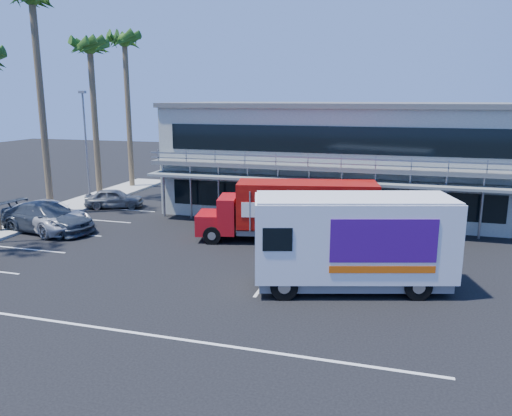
# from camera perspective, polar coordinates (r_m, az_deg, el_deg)

# --- Properties ---
(ground) EXTENTS (120.00, 120.00, 0.00)m
(ground) POSITION_cam_1_polar(r_m,az_deg,el_deg) (22.17, -3.73, -7.68)
(ground) COLOR black
(ground) RESTS_ON ground
(building) EXTENTS (22.40, 12.00, 7.30)m
(building) POSITION_cam_1_polar(r_m,az_deg,el_deg) (34.96, 9.30, 5.82)
(building) COLOR gray
(building) RESTS_ON ground
(curb_strip) EXTENTS (3.00, 32.00, 0.16)m
(curb_strip) POSITION_cam_1_polar(r_m,az_deg,el_deg) (34.65, -24.13, -1.19)
(curb_strip) COLOR #A5A399
(curb_strip) RESTS_ON ground
(palm_d) EXTENTS (2.80, 2.80, 14.75)m
(palm_d) POSITION_cam_1_polar(r_m,az_deg,el_deg) (35.84, -24.14, 19.77)
(palm_d) COLOR brown
(palm_d) RESTS_ON ground
(palm_e) EXTENTS (2.80, 2.80, 12.25)m
(palm_e) POSITION_cam_1_polar(r_m,az_deg,el_deg) (39.31, -18.41, 16.19)
(palm_e) COLOR brown
(palm_e) RESTS_ON ground
(palm_f) EXTENTS (2.80, 2.80, 13.25)m
(palm_f) POSITION_cam_1_polar(r_m,az_deg,el_deg) (44.24, -14.76, 17.10)
(palm_f) COLOR brown
(palm_f) RESTS_ON ground
(light_pole_far) EXTENTS (0.50, 0.25, 8.09)m
(light_pole_far) POSITION_cam_1_polar(r_m,az_deg,el_deg) (37.40, -18.86, 7.05)
(light_pole_far) COLOR gray
(light_pole_far) RESTS_ON ground
(red_truck) EXTENTS (9.87, 4.13, 3.24)m
(red_truck) POSITION_cam_1_polar(r_m,az_deg,el_deg) (26.93, 4.39, -0.10)
(red_truck) COLOR #B00E14
(red_truck) RESTS_ON ground
(white_van) EXTENTS (8.28, 4.76, 3.83)m
(white_van) POSITION_cam_1_polar(r_m,az_deg,el_deg) (20.42, 10.97, -3.67)
(white_van) COLOR white
(white_van) RESTS_ON ground
(parked_car_c) EXTENTS (6.67, 4.87, 1.69)m
(parked_car_c) POSITION_cam_1_polar(r_m,az_deg,el_deg) (31.72, -22.64, -0.84)
(parked_car_c) COLOR #B9B9BB
(parked_car_c) RESTS_ON ground
(parked_car_d) EXTENTS (6.13, 3.12, 1.70)m
(parked_car_d) POSITION_cam_1_polar(r_m,az_deg,el_deg) (31.26, -22.74, -1.01)
(parked_car_d) COLOR #323943
(parked_car_d) RESTS_ON ground
(parked_car_e) EXTENTS (4.31, 2.96, 1.36)m
(parked_car_e) POSITION_cam_1_polar(r_m,az_deg,el_deg) (36.59, -15.88, 1.08)
(parked_car_e) COLOR slate
(parked_car_e) RESTS_ON ground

